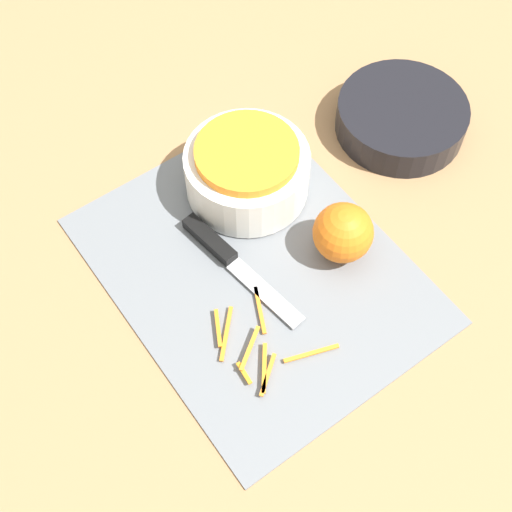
# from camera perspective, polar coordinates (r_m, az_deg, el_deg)

# --- Properties ---
(ground_plane) EXTENTS (4.00, 4.00, 0.00)m
(ground_plane) POSITION_cam_1_polar(r_m,az_deg,el_deg) (0.93, 0.00, -1.15)
(ground_plane) COLOR #9E754C
(cutting_board) EXTENTS (0.44, 0.35, 0.01)m
(cutting_board) POSITION_cam_1_polar(r_m,az_deg,el_deg) (0.93, 0.00, -1.06)
(cutting_board) COLOR slate
(cutting_board) RESTS_ON ground_plane
(bowl_speckled) EXTENTS (0.17, 0.17, 0.08)m
(bowl_speckled) POSITION_cam_1_polar(r_m,az_deg,el_deg) (0.97, -0.72, 6.92)
(bowl_speckled) COLOR silver
(bowl_speckled) RESTS_ON cutting_board
(bowl_dark) EXTENTS (0.19, 0.19, 0.05)m
(bowl_dark) POSITION_cam_1_polar(r_m,az_deg,el_deg) (1.08, 11.54, 10.82)
(bowl_dark) COLOR black
(bowl_dark) RESTS_ON ground_plane
(knife) EXTENTS (0.21, 0.05, 0.02)m
(knife) POSITION_cam_1_polar(r_m,az_deg,el_deg) (0.93, -2.77, 0.40)
(knife) COLOR black
(knife) RESTS_ON cutting_board
(orange_left) EXTENTS (0.08, 0.08, 0.08)m
(orange_left) POSITION_cam_1_polar(r_m,az_deg,el_deg) (0.91, 6.98, 1.87)
(orange_left) COLOR orange
(orange_left) RESTS_ON cutting_board
(peel_pile) EXTENTS (0.13, 0.13, 0.01)m
(peel_pile) POSITION_cam_1_polar(r_m,az_deg,el_deg) (0.87, 0.07, -7.22)
(peel_pile) COLOR orange
(peel_pile) RESTS_ON cutting_board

